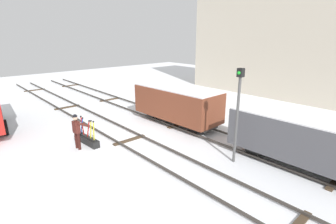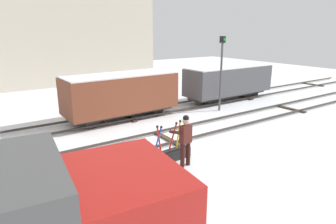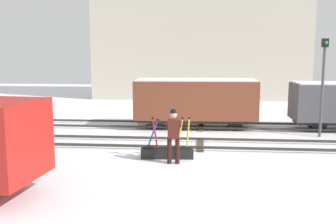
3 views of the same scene
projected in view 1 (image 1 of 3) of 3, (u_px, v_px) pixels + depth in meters
ground_plane at (129, 141)px, 13.81m from camera, size 60.00×60.00×0.00m
track_main_line at (129, 139)px, 13.78m from camera, size 44.00×1.94×0.18m
track_siding_near at (180, 123)px, 16.22m from camera, size 44.00×1.94×0.18m
switch_lever_frame at (88, 139)px, 13.36m from camera, size 1.82×0.50×1.45m
rail_worker at (77, 129)px, 12.57m from camera, size 0.57×0.69×1.82m
signal_post at (238, 107)px, 10.80m from camera, size 0.24×0.32×4.21m
apartment_building at (287, 22)px, 23.33m from camera, size 17.27×5.93×13.22m
freight_car_near_switch at (306, 140)px, 10.54m from camera, size 6.36×2.06×2.26m
freight_car_mid_siding at (177, 103)px, 16.06m from camera, size 5.86×2.39×2.38m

